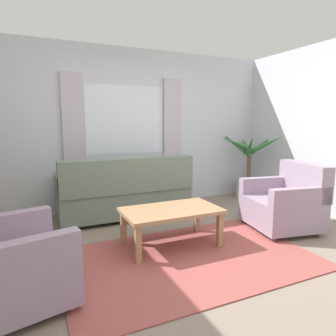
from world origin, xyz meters
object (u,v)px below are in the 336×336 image
Objects in this scene: armchair_left at (2,264)px; potted_plant at (248,173)px; armchair_right at (285,203)px; coffee_table at (171,214)px; couch at (125,193)px.

armchair_left is 0.78× the size of potted_plant.
potted_plant reaches higher than armchair_left.
coffee_table is (-1.62, 0.13, 0.03)m from armchair_right.
coffee_table is at bearing -85.41° from armchair_left.
couch is 2.30m from armchair_left.
couch is 1.47× the size of potted_plant.
couch is 2.43m from potted_plant.
armchair_left is (-1.48, -1.76, -0.01)m from couch.
potted_plant is at bearing -76.90° from armchair_left.
coffee_table is at bearing 98.32° from couch.
armchair_right is 1.62m from coffee_table.
coffee_table is (0.18, -1.23, 0.01)m from couch.
potted_plant is at bearing 167.83° from armchair_right.
armchair_left reaches higher than coffee_table.
couch is at bearing 98.32° from coffee_table.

